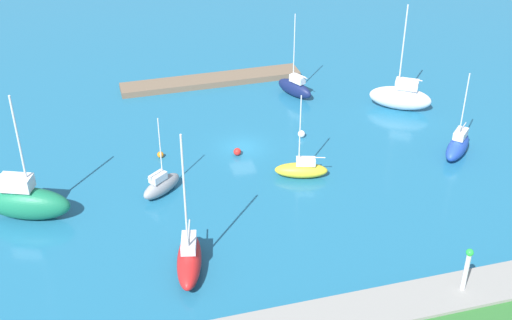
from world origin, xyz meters
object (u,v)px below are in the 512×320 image
(mooring_buoy_red, at_px, (237,152))
(sailboat_green_outer_mooring, at_px, (26,201))
(mooring_buoy_orange, at_px, (160,155))
(harbor_beacon, at_px, (467,266))
(sailboat_white_east_end, at_px, (401,97))
(mooring_buoy_white, at_px, (301,134))
(sailboat_yellow_off_beacon, at_px, (302,169))
(sailboat_gray_center_basin, at_px, (161,185))
(sailboat_navy_lone_north, at_px, (295,87))
(sailboat_red_far_south, at_px, (189,259))
(sailboat_blue_near_pier, at_px, (458,146))
(pier_dock, at_px, (211,80))

(mooring_buoy_red, bearing_deg, sailboat_green_outer_mooring, 14.92)
(mooring_buoy_orange, bearing_deg, harbor_beacon, 123.89)
(sailboat_white_east_end, relative_size, mooring_buoy_white, 15.68)
(sailboat_yellow_off_beacon, height_order, mooring_buoy_orange, sailboat_yellow_off_beacon)
(sailboat_gray_center_basin, bearing_deg, sailboat_green_outer_mooring, 144.64)
(harbor_beacon, distance_m, sailboat_navy_lone_north, 37.29)
(sailboat_red_far_south, distance_m, sailboat_green_outer_mooring, 16.49)
(mooring_buoy_red, bearing_deg, sailboat_gray_center_basin, 29.96)
(sailboat_yellow_off_beacon, height_order, sailboat_red_far_south, sailboat_red_far_south)
(sailboat_blue_near_pier, distance_m, sailboat_green_outer_mooring, 42.11)
(sailboat_green_outer_mooring, bearing_deg, sailboat_navy_lone_north, 50.96)
(harbor_beacon, relative_size, sailboat_blue_near_pier, 0.41)
(pier_dock, xyz_separation_m, mooring_buoy_white, (-6.35, 15.90, 0.02))
(sailboat_yellow_off_beacon, distance_m, mooring_buoy_orange, 14.58)
(harbor_beacon, bearing_deg, mooring_buoy_red, -67.39)
(sailboat_navy_lone_north, bearing_deg, sailboat_white_east_end, -148.72)
(mooring_buoy_red, bearing_deg, sailboat_yellow_off_beacon, 131.63)
(sailboat_gray_center_basin, distance_m, sailboat_green_outer_mooring, 11.98)
(sailboat_blue_near_pier, bearing_deg, sailboat_white_east_end, -128.47)
(sailboat_white_east_end, relative_size, mooring_buoy_orange, 18.68)
(sailboat_yellow_off_beacon, bearing_deg, sailboat_navy_lone_north, -88.91)
(sailboat_red_far_south, relative_size, mooring_buoy_white, 16.12)
(sailboat_green_outer_mooring, bearing_deg, mooring_buoy_white, 36.28)
(mooring_buoy_red, bearing_deg, sailboat_blue_near_pier, 164.64)
(sailboat_navy_lone_north, relative_size, mooring_buoy_red, 12.87)
(sailboat_white_east_end, height_order, sailboat_gray_center_basin, sailboat_white_east_end)
(harbor_beacon, relative_size, sailboat_yellow_off_beacon, 0.43)
(sailboat_gray_center_basin, bearing_deg, harbor_beacon, -85.16)
(sailboat_navy_lone_north, xyz_separation_m, sailboat_gray_center_basin, (18.50, 16.44, -0.16))
(sailboat_red_far_south, xyz_separation_m, mooring_buoy_white, (-15.58, -18.08, -0.75))
(harbor_beacon, bearing_deg, sailboat_green_outer_mooring, -32.98)
(sailboat_yellow_off_beacon, relative_size, mooring_buoy_white, 11.14)
(sailboat_green_outer_mooring, bearing_deg, sailboat_blue_near_pier, 21.14)
(pier_dock, xyz_separation_m, mooring_buoy_red, (1.16, 17.67, 0.02))
(mooring_buoy_red, distance_m, mooring_buoy_white, 7.72)
(sailboat_red_far_south, bearing_deg, mooring_buoy_orange, -168.18)
(mooring_buoy_orange, bearing_deg, sailboat_blue_near_pier, 165.50)
(sailboat_navy_lone_north, relative_size, sailboat_red_far_south, 0.80)
(pier_dock, relative_size, sailboat_green_outer_mooring, 1.85)
(harbor_beacon, distance_m, sailboat_blue_near_pier, 22.72)
(mooring_buoy_orange, bearing_deg, mooring_buoy_white, -179.47)
(sailboat_blue_near_pier, height_order, mooring_buoy_white, sailboat_blue_near_pier)
(pier_dock, xyz_separation_m, harbor_beacon, (-9.53, 43.33, 3.34))
(sailboat_navy_lone_north, bearing_deg, sailboat_gray_center_basin, 104.08)
(mooring_buoy_white, bearing_deg, sailboat_white_east_end, -165.66)
(sailboat_blue_near_pier, xyz_separation_m, mooring_buoy_red, (21.64, -5.94, -0.67))
(sailboat_green_outer_mooring, bearing_deg, mooring_buoy_orange, 50.73)
(pier_dock, distance_m, sailboat_gray_center_basin, 24.58)
(sailboat_red_far_south, height_order, mooring_buoy_red, sailboat_red_far_south)
(harbor_beacon, height_order, mooring_buoy_white, harbor_beacon)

